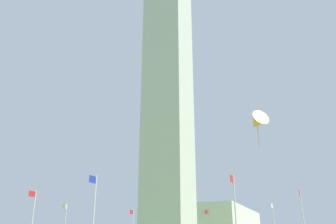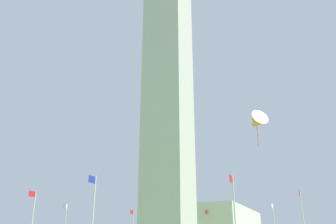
{
  "view_description": "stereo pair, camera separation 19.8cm",
  "coord_description": "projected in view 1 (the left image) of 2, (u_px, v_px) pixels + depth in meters",
  "views": [
    {
      "loc": [
        43.98,
        19.33,
        1.95
      ],
      "look_at": [
        0.0,
        0.0,
        20.37
      ],
      "focal_mm": 38.41,
      "sensor_mm": 36.0,
      "label": 1
    },
    {
      "loc": [
        43.9,
        19.51,
        1.95
      ],
      "look_at": [
        0.0,
        0.0,
        20.37
      ],
      "focal_mm": 38.41,
      "sensor_mm": 36.0,
      "label": 2
    }
  ],
  "objects": [
    {
      "name": "kite_orange_delta",
      "position": [
        257.0,
        122.0,
        31.83
      ],
      "size": [
        2.45,
        2.43,
        3.18
      ],
      "color": "orange"
    },
    {
      "name": "flagpole_n",
      "position": [
        93.0,
        218.0,
        31.71
      ],
      "size": [
        1.12,
        0.14,
        8.32
      ],
      "color": "silver",
      "rests_on": "ground"
    },
    {
      "name": "flagpole_e",
      "position": [
        304.0,
        224.0,
        39.58
      ],
      "size": [
        1.12,
        0.14,
        8.32
      ],
      "color": "silver",
      "rests_on": "ground"
    },
    {
      "name": "flagpole_ne",
      "position": [
        236.0,
        218.0,
        31.46
      ],
      "size": [
        1.12,
        0.14,
        8.32
      ],
      "color": "silver",
      "rests_on": "ground"
    },
    {
      "name": "obelisk_monument",
      "position": [
        168.0,
        73.0,
        53.69
      ],
      "size": [
        5.85,
        5.85,
        53.2
      ],
      "color": "#B7B2A8",
      "rests_on": "ground"
    }
  ]
}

